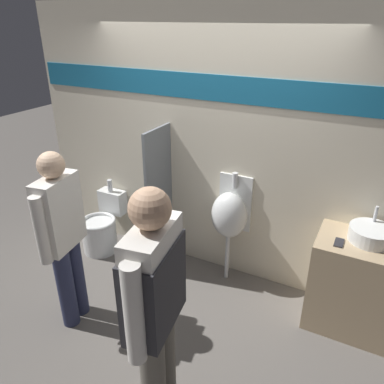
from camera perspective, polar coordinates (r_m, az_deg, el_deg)
The scene contains 10 objects.
ground_plane at distance 3.97m, azimuth -1.18°, elevation -14.80°, with size 16.00×16.00×0.00m, color #5B5651.
display_wall at distance 3.76m, azimuth 3.06°, elevation 6.77°, with size 4.23×0.07×2.70m.
sink_counter at distance 3.64m, azimuth 24.89°, elevation -13.12°, with size 0.90×0.53×0.87m.
sink_basin at distance 3.42m, azimuth 25.65°, elevation -5.83°, with size 0.36×0.36×0.26m.
cell_phone at distance 3.31m, azimuth 21.49°, elevation -7.19°, with size 0.07×0.14×0.01m.
divider_near_counter at distance 3.98m, azimuth -5.00°, elevation -1.23°, with size 0.03×0.47×1.56m.
urinal_near_counter at distance 3.75m, azimuth 5.76°, elevation -3.42°, with size 0.36×0.32×1.17m.
toilet at distance 4.58m, azimuth -13.57°, elevation -5.40°, with size 0.41×0.58×0.81m.
person_in_vest at distance 2.31m, azimuth -5.67°, elevation -16.40°, with size 0.29×0.61×1.77m.
person_with_lanyard at distance 3.33m, azimuth -19.07°, elevation -6.11°, with size 0.25×0.56×1.63m.
Camera 1 is at (1.48, -2.65, 2.56)m, focal length 35.00 mm.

